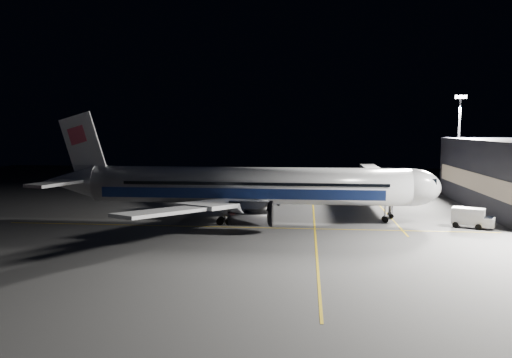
{
  "coord_description": "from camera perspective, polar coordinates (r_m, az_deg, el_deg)",
  "views": [
    {
      "loc": [
        8.8,
        -75.05,
        14.23
      ],
      "look_at": [
        0.82,
        2.81,
        6.0
      ],
      "focal_mm": 35.0,
      "sensor_mm": 36.0,
      "label": 1
    }
  ],
  "objects": [
    {
      "name": "ground",
      "position": [
        76.89,
        -0.82,
        -4.66
      ],
      "size": [
        200.0,
        200.0,
        0.0
      ],
      "primitive_type": "plane",
      "color": "#4C4C4F",
      "rests_on": "ground"
    },
    {
      "name": "guide_line_main",
      "position": [
        76.4,
        6.67,
        -4.77
      ],
      "size": [
        0.25,
        80.0,
        0.01
      ],
      "primitive_type": "cube",
      "color": "gold",
      "rests_on": "ground"
    },
    {
      "name": "guide_line_cross",
      "position": [
        71.05,
        -1.39,
        -5.55
      ],
      "size": [
        70.0,
        0.25,
        0.01
      ],
      "primitive_type": "cube",
      "color": "gold",
      "rests_on": "ground"
    },
    {
      "name": "guide_line_side",
      "position": [
        87.24,
        14.5,
        -3.58
      ],
      "size": [
        0.25,
        40.0,
        0.01
      ],
      "primitive_type": "cube",
      "color": "gold",
      "rests_on": "ground"
    },
    {
      "name": "airliner",
      "position": [
        76.24,
        -1.63,
        -0.83
      ],
      "size": [
        61.48,
        54.22,
        16.64
      ],
      "color": "silver",
      "rests_on": "ground"
    },
    {
      "name": "jet_bridge",
      "position": [
        94.53,
        13.85,
        -0.03
      ],
      "size": [
        3.6,
        34.4,
        6.3
      ],
      "color": "#B2B2B7",
      "rests_on": "ground"
    },
    {
      "name": "floodlight_mast_north",
      "position": [
        111.51,
        22.18,
        4.6
      ],
      "size": [
        2.4,
        0.68,
        20.7
      ],
      "color": "#59595E",
      "rests_on": "ground"
    },
    {
      "name": "service_truck",
      "position": [
        76.63,
        23.48,
        -4.05
      ],
      "size": [
        5.91,
        4.25,
        2.82
      ],
      "rotation": [
        0.0,
        0.0,
        -0.42
      ],
      "color": "silver",
      "rests_on": "ground"
    },
    {
      "name": "baggage_tug",
      "position": [
        93.38,
        -6.3,
        -2.35
      ],
      "size": [
        2.67,
        2.45,
        1.57
      ],
      "rotation": [
        0.0,
        0.0,
        -0.42
      ],
      "color": "black",
      "rests_on": "ground"
    },
    {
      "name": "safety_cone_a",
      "position": [
        86.3,
        -5.46,
        -3.3
      ],
      "size": [
        0.42,
        0.42,
        0.63
      ],
      "primitive_type": "cone",
      "color": "#E24309",
      "rests_on": "ground"
    },
    {
      "name": "safety_cone_b",
      "position": [
        91.28,
        -3.31,
        -2.8
      ],
      "size": [
        0.37,
        0.37,
        0.56
      ],
      "primitive_type": "cone",
      "color": "#E24309",
      "rests_on": "ground"
    },
    {
      "name": "safety_cone_c",
      "position": [
        84.83,
        -0.32,
        -3.45
      ],
      "size": [
        0.4,
        0.4,
        0.6
      ],
      "primitive_type": "cone",
      "color": "#E24309",
      "rests_on": "ground"
    }
  ]
}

